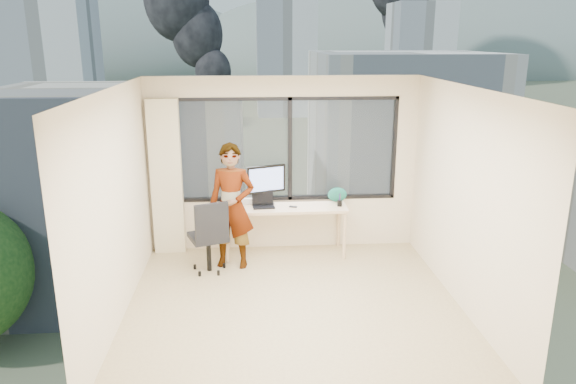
{
  "coord_description": "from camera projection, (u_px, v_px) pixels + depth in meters",
  "views": [
    {
      "loc": [
        -0.49,
        -5.87,
        3.12
      ],
      "look_at": [
        0.0,
        1.0,
        1.15
      ],
      "focal_mm": 33.7,
      "sensor_mm": 36.0,
      "label": 1
    }
  ],
  "objects": [
    {
      "name": "wall_right",
      "position": [
        465.0,
        200.0,
        6.3
      ],
      "size": [
        0.01,
        4.0,
        2.6
      ],
      "primitive_type": "cube",
      "color": "beige",
      "rests_on": "ground"
    },
    {
      "name": "desk",
      "position": [
        285.0,
        230.0,
        8.01
      ],
      "size": [
        1.8,
        0.6,
        0.75
      ],
      "primitive_type": "cube",
      "color": "beige",
      "rests_on": "floor"
    },
    {
      "name": "hill_b",
      "position": [
        416.0,
        67.0,
        324.11
      ],
      "size": [
        300.0,
        220.0,
        96.0
      ],
      "primitive_type": "ellipsoid",
      "color": "slate",
      "rests_on": "exterior_ground"
    },
    {
      "name": "tree_b",
      "position": [
        344.0,
        303.0,
        26.67
      ],
      "size": [
        7.6,
        7.6,
        9.0
      ],
      "primitive_type": null,
      "color": "#1D4316",
      "rests_on": "exterior_ground"
    },
    {
      "name": "monitor",
      "position": [
        266.0,
        185.0,
        7.91
      ],
      "size": [
        0.6,
        0.32,
        0.6
      ],
      "primitive_type": null,
      "rotation": [
        0.0,
        0.0,
        0.35
      ],
      "color": "black",
      "rests_on": "desk"
    },
    {
      "name": "window_wall",
      "position": [
        287.0,
        149.0,
        8.02
      ],
      "size": [
        3.3,
        0.16,
        1.55
      ],
      "primitive_type": null,
      "color": "black",
      "rests_on": "ground"
    },
    {
      "name": "pen_cup",
      "position": [
        340.0,
        203.0,
        7.89
      ],
      "size": [
        0.09,
        0.09,
        0.09
      ],
      "primitive_type": "cylinder",
      "rotation": [
        0.0,
        0.0,
        -0.25
      ],
      "color": "black",
      "rests_on": "desk"
    },
    {
      "name": "near_bldg_b",
      "position": [
        399.0,
        150.0,
        45.44
      ],
      "size": [
        14.0,
        13.0,
        16.0
      ],
      "primitive_type": "cube",
      "color": "white",
      "rests_on": "exterior_ground"
    },
    {
      "name": "laptop",
      "position": [
        263.0,
        200.0,
        7.82
      ],
      "size": [
        0.34,
        0.36,
        0.2
      ],
      "primitive_type": null,
      "rotation": [
        0.0,
        0.0,
        0.09
      ],
      "color": "black",
      "rests_on": "desk"
    },
    {
      "name": "wall_left",
      "position": [
        116.0,
        207.0,
        6.03
      ],
      "size": [
        0.01,
        4.0,
        2.6
      ],
      "primitive_type": "cube",
      "color": "beige",
      "rests_on": "ground"
    },
    {
      "name": "near_bldg_a",
      "position": [
        125.0,
        193.0,
        36.6
      ],
      "size": [
        16.0,
        12.0,
        14.0
      ],
      "primitive_type": "cube",
      "color": "beige",
      "rests_on": "exterior_ground"
    },
    {
      "name": "chair",
      "position": [
        208.0,
        235.0,
        7.38
      ],
      "size": [
        0.69,
        0.69,
        1.06
      ],
      "primitive_type": null,
      "rotation": [
        0.0,
        0.0,
        0.35
      ],
      "color": "black",
      "rests_on": "floor"
    },
    {
      "name": "far_tower_a",
      "position": [
        52.0,
        56.0,
        95.21
      ],
      "size": [
        14.0,
        14.0,
        28.0
      ],
      "primitive_type": "cube",
      "color": "silver",
      "rests_on": "exterior_ground"
    },
    {
      "name": "hill_a",
      "position": [
        39.0,
        69.0,
        308.96
      ],
      "size": [
        288.0,
        216.0,
        90.0
      ],
      "primitive_type": "ellipsoid",
      "color": "slate",
      "rests_on": "exterior_ground"
    },
    {
      "name": "floor",
      "position": [
        294.0,
        306.0,
        6.52
      ],
      "size": [
        4.0,
        4.0,
        0.01
      ],
      "primitive_type": "cube",
      "color": "tan",
      "rests_on": "ground"
    },
    {
      "name": "ceiling",
      "position": [
        295.0,
        88.0,
        5.81
      ],
      "size": [
        4.0,
        4.0,
        0.01
      ],
      "primitive_type": "cube",
      "color": "white",
      "rests_on": "ground"
    },
    {
      "name": "game_console",
      "position": [
        243.0,
        199.0,
        8.09
      ],
      "size": [
        0.36,
        0.31,
        0.08
      ],
      "primitive_type": "cube",
      "rotation": [
        0.0,
        0.0,
        0.06
      ],
      "color": "white",
      "rests_on": "desk"
    },
    {
      "name": "far_tower_c",
      "position": [
        419.0,
        54.0,
        144.14
      ],
      "size": [
        15.0,
        15.0,
        26.0
      ],
      "primitive_type": "cube",
      "color": "silver",
      "rests_on": "exterior_ground"
    },
    {
      "name": "handbag",
      "position": [
        337.0,
        195.0,
        8.09
      ],
      "size": [
        0.29,
        0.15,
        0.22
      ],
      "primitive_type": "ellipsoid",
      "rotation": [
        0.0,
        0.0,
        -0.02
      ],
      "color": "#0D5345",
      "rests_on": "desk"
    },
    {
      "name": "far_tower_b",
      "position": [
        286.0,
        47.0,
        121.86
      ],
      "size": [
        13.0,
        13.0,
        30.0
      ],
      "primitive_type": "cube",
      "color": "silver",
      "rests_on": "exterior_ground"
    },
    {
      "name": "person",
      "position": [
        232.0,
        206.0,
        7.46
      ],
      "size": [
        0.71,
        0.54,
        1.76
      ],
      "primitive_type": "imported",
      "rotation": [
        0.0,
        0.0,
        -0.2
      ],
      "color": "#2D2D33",
      "rests_on": "floor"
    },
    {
      "name": "far_tower_d",
      "position": [
        29.0,
        61.0,
        147.05
      ],
      "size": [
        16.0,
        14.0,
        22.0
      ],
      "primitive_type": "cube",
      "color": "silver",
      "rests_on": "exterior_ground"
    },
    {
      "name": "curtain",
      "position": [
        166.0,
        178.0,
        7.89
      ],
      "size": [
        0.45,
        0.14,
        2.3
      ],
      "primitive_type": "cube",
      "color": "#EFEABB",
      "rests_on": "floor"
    },
    {
      "name": "tree_c",
      "position": [
        499.0,
        177.0,
        48.87
      ],
      "size": [
        8.4,
        8.4,
        10.0
      ],
      "primitive_type": null,
      "color": "#1D4316",
      "rests_on": "exterior_ground"
    },
    {
      "name": "cellphone",
      "position": [
        293.0,
        207.0,
        7.85
      ],
      "size": [
        0.12,
        0.08,
        0.01
      ],
      "primitive_type": "cube",
      "rotation": [
        0.0,
        0.0,
        -0.31
      ],
      "color": "black",
      "rests_on": "desk"
    },
    {
      "name": "exterior_ground",
      "position": [
        251.0,
        114.0,
        125.44
      ],
      "size": [
        400.0,
        400.0,
        0.04
      ],
      "primitive_type": "cube",
      "color": "#515B3D",
      "rests_on": "ground"
    },
    {
      "name": "wall_front",
      "position": [
        315.0,
        278.0,
        4.25
      ],
      "size": [
        4.0,
        0.01,
        2.6
      ],
      "primitive_type": "cube",
      "color": "beige",
      "rests_on": "ground"
    }
  ]
}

